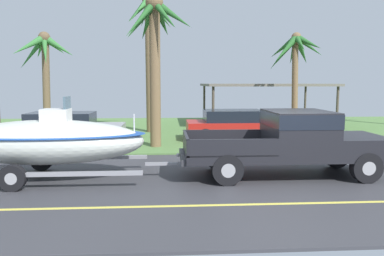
{
  "coord_description": "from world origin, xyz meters",
  "views": [
    {
      "loc": [
        -2.9,
        -9.61,
        2.59
      ],
      "look_at": [
        -2.13,
        2.1,
        1.2
      ],
      "focal_mm": 35.69,
      "sensor_mm": 36.0,
      "label": 1
    }
  ],
  "objects_px": {
    "boat_on_trailer": "(47,141)",
    "parked_sedan_near": "(66,130)",
    "parked_sedan_far": "(237,126)",
    "palm_tree_mid": "(44,58)",
    "palm_tree_far_left": "(150,32)",
    "pickup_truck_towing": "(297,139)",
    "palm_tree_near_left": "(295,56)",
    "palm_tree_near_right": "(154,38)",
    "carport_awning": "(265,86)"
  },
  "relations": [
    {
      "from": "boat_on_trailer",
      "to": "parked_sedan_near",
      "type": "xyz_separation_m",
      "value": [
        -0.94,
        5.59,
        -0.36
      ]
    },
    {
      "from": "parked_sedan_near",
      "to": "parked_sedan_far",
      "type": "distance_m",
      "value": 7.33
    },
    {
      "from": "palm_tree_mid",
      "to": "palm_tree_far_left",
      "type": "bearing_deg",
      "value": -8.47
    },
    {
      "from": "pickup_truck_towing",
      "to": "parked_sedan_near",
      "type": "height_order",
      "value": "pickup_truck_towing"
    },
    {
      "from": "palm_tree_mid",
      "to": "parked_sedan_far",
      "type": "bearing_deg",
      "value": -20.69
    },
    {
      "from": "parked_sedan_far",
      "to": "palm_tree_mid",
      "type": "distance_m",
      "value": 10.54
    },
    {
      "from": "boat_on_trailer",
      "to": "palm_tree_near_left",
      "type": "relative_size",
      "value": 1.26
    },
    {
      "from": "palm_tree_far_left",
      "to": "parked_sedan_far",
      "type": "bearing_deg",
      "value": -34.98
    },
    {
      "from": "palm_tree_near_right",
      "to": "palm_tree_mid",
      "type": "height_order",
      "value": "palm_tree_near_right"
    },
    {
      "from": "carport_awning",
      "to": "palm_tree_near_right",
      "type": "relative_size",
      "value": 1.21
    },
    {
      "from": "boat_on_trailer",
      "to": "palm_tree_far_left",
      "type": "distance_m",
      "value": 10.38
    },
    {
      "from": "pickup_truck_towing",
      "to": "palm_tree_near_right",
      "type": "xyz_separation_m",
      "value": [
        -4.07,
        5.07,
        3.3
      ]
    },
    {
      "from": "parked_sedan_near",
      "to": "palm_tree_near_right",
      "type": "height_order",
      "value": "palm_tree_near_right"
    },
    {
      "from": "palm_tree_mid",
      "to": "boat_on_trailer",
      "type": "bearing_deg",
      "value": -73.04
    },
    {
      "from": "carport_awning",
      "to": "palm_tree_mid",
      "type": "height_order",
      "value": "palm_tree_mid"
    },
    {
      "from": "parked_sedan_near",
      "to": "parked_sedan_far",
      "type": "xyz_separation_m",
      "value": [
        7.27,
        0.92,
        0.0
      ]
    },
    {
      "from": "palm_tree_mid",
      "to": "parked_sedan_near",
      "type": "bearing_deg",
      "value": -64.51
    },
    {
      "from": "palm_tree_near_right",
      "to": "palm_tree_mid",
      "type": "xyz_separation_m",
      "value": [
        -5.82,
        4.99,
        -0.47
      ]
    },
    {
      "from": "palm_tree_near_left",
      "to": "palm_tree_far_left",
      "type": "height_order",
      "value": "palm_tree_far_left"
    },
    {
      "from": "boat_on_trailer",
      "to": "parked_sedan_far",
      "type": "relative_size",
      "value": 1.39
    },
    {
      "from": "parked_sedan_far",
      "to": "palm_tree_far_left",
      "type": "relative_size",
      "value": 0.65
    },
    {
      "from": "carport_awning",
      "to": "palm_tree_far_left",
      "type": "relative_size",
      "value": 1.04
    },
    {
      "from": "pickup_truck_towing",
      "to": "palm_tree_near_right",
      "type": "distance_m",
      "value": 7.29
    },
    {
      "from": "parked_sedan_far",
      "to": "carport_awning",
      "type": "bearing_deg",
      "value": 64.62
    },
    {
      "from": "palm_tree_near_right",
      "to": "palm_tree_mid",
      "type": "distance_m",
      "value": 7.68
    },
    {
      "from": "parked_sedan_far",
      "to": "palm_tree_far_left",
      "type": "bearing_deg",
      "value": 145.02
    },
    {
      "from": "parked_sedan_far",
      "to": "parked_sedan_near",
      "type": "bearing_deg",
      "value": -172.81
    },
    {
      "from": "parked_sedan_near",
      "to": "palm_tree_near_left",
      "type": "height_order",
      "value": "palm_tree_near_left"
    },
    {
      "from": "parked_sedan_near",
      "to": "parked_sedan_far",
      "type": "height_order",
      "value": "same"
    },
    {
      "from": "parked_sedan_near",
      "to": "palm_tree_far_left",
      "type": "height_order",
      "value": "palm_tree_far_left"
    },
    {
      "from": "carport_awning",
      "to": "palm_tree_mid",
      "type": "relative_size",
      "value": 1.41
    },
    {
      "from": "boat_on_trailer",
      "to": "palm_tree_near_right",
      "type": "xyz_separation_m",
      "value": [
        2.75,
        5.07,
        3.29
      ]
    },
    {
      "from": "palm_tree_near_left",
      "to": "palm_tree_mid",
      "type": "relative_size",
      "value": 0.97
    },
    {
      "from": "palm_tree_near_right",
      "to": "palm_tree_far_left",
      "type": "height_order",
      "value": "palm_tree_far_left"
    },
    {
      "from": "parked_sedan_far",
      "to": "carport_awning",
      "type": "height_order",
      "value": "carport_awning"
    },
    {
      "from": "carport_awning",
      "to": "palm_tree_near_left",
      "type": "bearing_deg",
      "value": -83.49
    },
    {
      "from": "boat_on_trailer",
      "to": "parked_sedan_far",
      "type": "bearing_deg",
      "value": 45.77
    },
    {
      "from": "boat_on_trailer",
      "to": "parked_sedan_far",
      "type": "xyz_separation_m",
      "value": [
        6.34,
        6.51,
        -0.36
      ]
    },
    {
      "from": "parked_sedan_near",
      "to": "palm_tree_mid",
      "type": "bearing_deg",
      "value": 115.49
    },
    {
      "from": "pickup_truck_towing",
      "to": "carport_awning",
      "type": "distance_m",
      "value": 12.59
    },
    {
      "from": "palm_tree_near_right",
      "to": "palm_tree_near_left",
      "type": "bearing_deg",
      "value": 25.84
    },
    {
      "from": "boat_on_trailer",
      "to": "pickup_truck_towing",
      "type": "bearing_deg",
      "value": 0.0
    },
    {
      "from": "palm_tree_near_left",
      "to": "palm_tree_mid",
      "type": "xyz_separation_m",
      "value": [
        -12.6,
        1.7,
        -0.06
      ]
    },
    {
      "from": "palm_tree_near_right",
      "to": "parked_sedan_far",
      "type": "bearing_deg",
      "value": 21.84
    },
    {
      "from": "pickup_truck_towing",
      "to": "palm_tree_near_left",
      "type": "bearing_deg",
      "value": 72.02
    },
    {
      "from": "carport_awning",
      "to": "palm_tree_near_right",
      "type": "height_order",
      "value": "palm_tree_near_right"
    },
    {
      "from": "parked_sedan_near",
      "to": "carport_awning",
      "type": "bearing_deg",
      "value": 33.82
    },
    {
      "from": "parked_sedan_far",
      "to": "palm_tree_near_left",
      "type": "relative_size",
      "value": 0.91
    },
    {
      "from": "parked_sedan_near",
      "to": "palm_tree_near_right",
      "type": "xyz_separation_m",
      "value": [
        3.69,
        -0.52,
        3.65
      ]
    },
    {
      "from": "pickup_truck_towing",
      "to": "carport_awning",
      "type": "bearing_deg",
      "value": 79.58
    }
  ]
}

